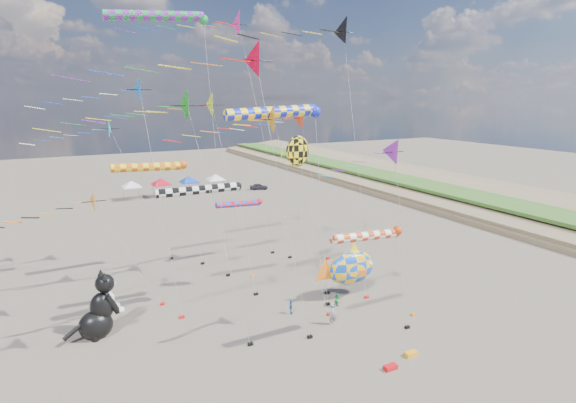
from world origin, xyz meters
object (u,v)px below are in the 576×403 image
at_px(person_adult, 333,314).
at_px(child_blue, 291,307).
at_px(parked_car, 259,187).
at_px(fish_inflatable, 351,268).
at_px(cat_inflatable, 98,305).
at_px(child_green, 337,300).

distance_m(person_adult, child_blue, 3.65).
xyz_separation_m(person_adult, parked_car, (16.23, 50.64, -0.27)).
xyz_separation_m(fish_inflatable, child_blue, (-6.17, -0.51, -2.08)).
height_order(cat_inflatable, child_blue, cat_inflatable).
bearing_deg(parked_car, cat_inflatable, 163.37).
height_order(person_adult, child_blue, person_adult).
bearing_deg(child_blue, person_adult, -110.85).
relative_size(cat_inflatable, child_green, 4.15).
bearing_deg(fish_inflatable, child_green, -150.97).
height_order(fish_inflatable, parked_car, fish_inflatable).
bearing_deg(parked_car, child_green, -176.91).
distance_m(cat_inflatable, fish_inflatable, 20.39).
height_order(cat_inflatable, person_adult, cat_inflatable).
relative_size(person_adult, child_blue, 1.46).
height_order(fish_inflatable, child_green, fish_inflatable).
xyz_separation_m(cat_inflatable, fish_inflatable, (20.18, -2.93, 0.21)).
xyz_separation_m(cat_inflatable, parked_car, (32.25, 44.16, -1.88)).
bearing_deg(parked_car, fish_inflatable, -174.87).
xyz_separation_m(person_adult, child_green, (2.00, 2.35, -0.26)).
bearing_deg(child_blue, parked_car, 14.58).
height_order(child_green, child_blue, child_green).
bearing_deg(cat_inflatable, child_blue, -26.43).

